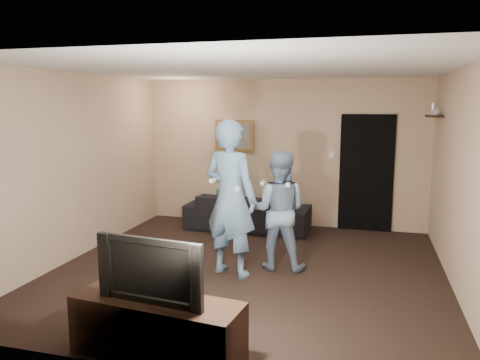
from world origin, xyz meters
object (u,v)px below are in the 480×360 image
(television, at_px, (155,268))
(wii_player_right, at_px, (278,210))
(wii_player_left, at_px, (230,198))
(tv_console, at_px, (157,329))
(sofa, at_px, (248,212))

(television, height_order, wii_player_right, wii_player_right)
(wii_player_left, distance_m, wii_player_right, 0.70)
(television, xyz_separation_m, wii_player_left, (0.04, 2.08, 0.19))
(wii_player_left, xyz_separation_m, wii_player_right, (0.54, 0.39, -0.21))
(wii_player_right, bearing_deg, television, -103.29)
(wii_player_left, relative_size, wii_player_right, 1.26)
(tv_console, distance_m, wii_player_left, 2.21)
(sofa, height_order, wii_player_right, wii_player_right)
(sofa, xyz_separation_m, television, (0.29, -4.26, 0.49))
(television, bearing_deg, sofa, 100.56)
(tv_console, height_order, wii_player_right, wii_player_right)
(tv_console, height_order, wii_player_left, wii_player_left)
(sofa, xyz_separation_m, tv_console, (0.29, -4.26, -0.06))
(television, distance_m, wii_player_right, 2.54)
(television, bearing_deg, wii_player_left, 95.46)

